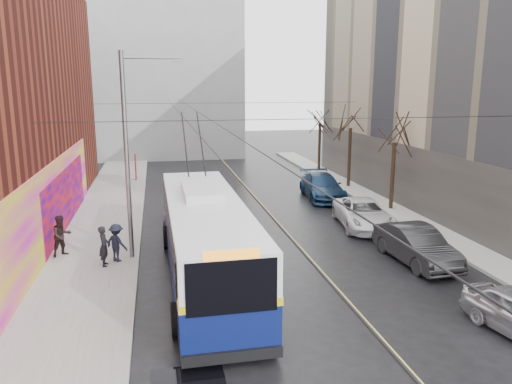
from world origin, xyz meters
TOP-DOWN VIEW (x-y plane):
  - ground at (0.00, 0.00)m, footprint 140.00×140.00m
  - sidewalk_left at (-8.00, 12.00)m, footprint 4.00×60.00m
  - sidewalk_right at (9.00, 12.00)m, footprint 2.00×60.00m
  - lane_line at (1.50, 14.00)m, footprint 0.12×50.00m
  - building_far at (-6.00, 44.99)m, footprint 20.50×12.10m
  - streetlight_pole at (-6.14, 10.00)m, footprint 2.65×0.60m
  - catenary_wires at (-2.54, 14.77)m, footprint 18.00×60.00m
  - tree_near at (9.00, 16.00)m, footprint 3.20×3.20m
  - tree_mid at (9.00, 23.00)m, footprint 3.20×3.20m
  - tree_far at (9.00, 30.00)m, footprint 3.20×3.20m
  - pigeons_flying at (-3.15, 10.10)m, footprint 4.23×2.22m
  - trolleybus at (-3.29, 7.10)m, footprint 3.22×13.34m
  - parked_car_b at (5.86, 7.25)m, footprint 1.97×4.98m
  - parked_car_c at (5.85, 12.90)m, footprint 3.24×5.71m
  - parked_car_d at (5.90, 20.00)m, footprint 2.78×5.86m
  - following_car at (-3.93, 16.43)m, footprint 1.97×4.25m
  - pedestrian_a at (-7.37, 9.12)m, footprint 0.42×0.63m
  - pedestrian_b at (-9.33, 10.80)m, footprint 1.14×1.09m
  - pedestrian_c at (-6.90, 9.59)m, footprint 1.22×1.15m

SIDE VIEW (x-z plane):
  - ground at x=0.00m, z-range 0.00..0.00m
  - lane_line at x=1.50m, z-range 0.00..0.01m
  - sidewalk_left at x=-8.00m, z-range 0.00..0.15m
  - sidewalk_right at x=9.00m, z-range 0.00..0.15m
  - following_car at x=-3.93m, z-range 0.00..1.41m
  - parked_car_c at x=5.85m, z-range 0.00..1.50m
  - parked_car_b at x=5.86m, z-range 0.00..1.61m
  - parked_car_d at x=5.90m, z-range 0.00..1.65m
  - pedestrian_c at x=-6.90m, z-range 0.15..1.81m
  - pedestrian_a at x=-7.37m, z-range 0.15..1.87m
  - pedestrian_b at x=-9.33m, z-range 0.15..1.99m
  - trolleybus at x=-3.29m, z-range -1.40..4.89m
  - streetlight_pole at x=-6.14m, z-range 0.35..9.35m
  - tree_near at x=9.00m, z-range 1.78..8.18m
  - tree_far at x=9.00m, z-range 1.86..8.43m
  - tree_mid at x=9.00m, z-range 1.91..8.59m
  - catenary_wires at x=-2.54m, z-range 6.13..6.36m
  - pigeons_flying at x=-3.15m, z-range 5.73..8.53m
  - building_far at x=-6.00m, z-range 0.02..18.02m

